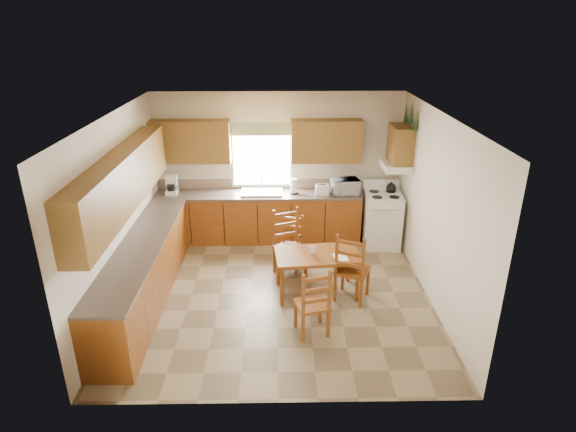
{
  "coord_description": "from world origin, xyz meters",
  "views": [
    {
      "loc": [
        0.04,
        -6.32,
        3.89
      ],
      "look_at": [
        0.15,
        0.3,
        1.15
      ],
      "focal_mm": 30.0,
      "sensor_mm": 36.0,
      "label": 1
    }
  ],
  "objects_px": {
    "stove": "(382,220)",
    "chair_near_left": "(312,300)",
    "dining_table": "(317,273)",
    "chair_far_left": "(290,244)",
    "chair_near_right": "(353,266)",
    "microwave": "(345,186)",
    "chair_far_right": "(290,245)"
  },
  "relations": [
    {
      "from": "dining_table",
      "to": "chair_far_right",
      "type": "height_order",
      "value": "chair_far_right"
    },
    {
      "from": "chair_near_right",
      "to": "dining_table",
      "type": "bearing_deg",
      "value": 7.14
    },
    {
      "from": "stove",
      "to": "chair_far_left",
      "type": "xyz_separation_m",
      "value": [
        -1.69,
        -0.88,
        -0.03
      ]
    },
    {
      "from": "microwave",
      "to": "chair_far_left",
      "type": "bearing_deg",
      "value": -140.53
    },
    {
      "from": "stove",
      "to": "dining_table",
      "type": "bearing_deg",
      "value": -123.34
    },
    {
      "from": "chair_far_left",
      "to": "chair_far_right",
      "type": "relative_size",
      "value": 0.83
    },
    {
      "from": "microwave",
      "to": "chair_far_right",
      "type": "xyz_separation_m",
      "value": [
        -1.02,
        -1.35,
        -0.51
      ]
    },
    {
      "from": "microwave",
      "to": "chair_near_right",
      "type": "relative_size",
      "value": 0.42
    },
    {
      "from": "dining_table",
      "to": "stove",
      "type": "bearing_deg",
      "value": 46.45
    },
    {
      "from": "microwave",
      "to": "chair_far_right",
      "type": "relative_size",
      "value": 0.42
    },
    {
      "from": "chair_far_right",
      "to": "dining_table",
      "type": "bearing_deg",
      "value": -74.12
    },
    {
      "from": "chair_near_left",
      "to": "chair_far_left",
      "type": "xyz_separation_m",
      "value": [
        -0.25,
        1.76,
        -0.03
      ]
    },
    {
      "from": "chair_near_left",
      "to": "chair_near_right",
      "type": "bearing_deg",
      "value": -142.8
    },
    {
      "from": "chair_near_left",
      "to": "chair_near_right",
      "type": "height_order",
      "value": "chair_near_right"
    },
    {
      "from": "microwave",
      "to": "chair_near_left",
      "type": "xyz_separation_m",
      "value": [
        -0.77,
        -2.88,
        -0.57
      ]
    },
    {
      "from": "stove",
      "to": "chair_far_right",
      "type": "distance_m",
      "value": 2.04
    },
    {
      "from": "chair_near_left",
      "to": "chair_near_right",
      "type": "xyz_separation_m",
      "value": [
        0.64,
        0.83,
        0.05
      ]
    },
    {
      "from": "stove",
      "to": "chair_far_left",
      "type": "distance_m",
      "value": 1.91
    },
    {
      "from": "stove",
      "to": "chair_near_left",
      "type": "relative_size",
      "value": 0.99
    },
    {
      "from": "chair_near_left",
      "to": "chair_far_left",
      "type": "bearing_deg",
      "value": -96.64
    },
    {
      "from": "chair_near_left",
      "to": "chair_far_right",
      "type": "distance_m",
      "value": 1.55
    },
    {
      "from": "dining_table",
      "to": "chair_near_right",
      "type": "relative_size",
      "value": 1.15
    },
    {
      "from": "dining_table",
      "to": "chair_far_right",
      "type": "relative_size",
      "value": 1.13
    },
    {
      "from": "stove",
      "to": "dining_table",
      "type": "xyz_separation_m",
      "value": [
        -1.3,
        -1.66,
        -0.15
      ]
    },
    {
      "from": "microwave",
      "to": "chair_far_left",
      "type": "height_order",
      "value": "microwave"
    },
    {
      "from": "stove",
      "to": "chair_near_right",
      "type": "relative_size",
      "value": 0.9
    },
    {
      "from": "chair_far_right",
      "to": "microwave",
      "type": "bearing_deg",
      "value": 32.45
    },
    {
      "from": "microwave",
      "to": "chair_near_left",
      "type": "distance_m",
      "value": 3.03
    },
    {
      "from": "microwave",
      "to": "dining_table",
      "type": "bearing_deg",
      "value": -116.46
    },
    {
      "from": "dining_table",
      "to": "chair_near_left",
      "type": "relative_size",
      "value": 1.27
    },
    {
      "from": "dining_table",
      "to": "chair_far_left",
      "type": "bearing_deg",
      "value": 111.19
    },
    {
      "from": "stove",
      "to": "chair_far_left",
      "type": "height_order",
      "value": "stove"
    }
  ]
}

